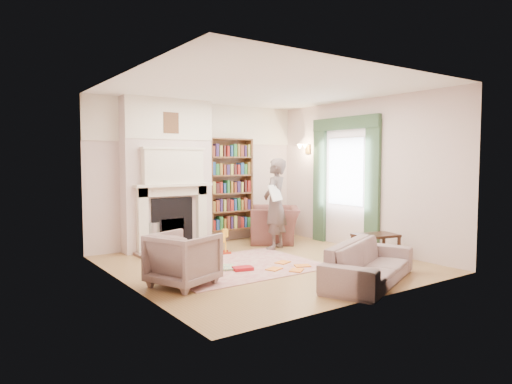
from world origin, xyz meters
TOP-DOWN VIEW (x-y plane):
  - floor at (0.00, 0.00)m, footprint 4.50×4.50m
  - ceiling at (0.00, 0.00)m, footprint 4.50×4.50m
  - wall_back at (0.00, 2.25)m, footprint 4.50×0.00m
  - wall_front at (0.00, -2.25)m, footprint 4.50×0.00m
  - wall_left at (-2.25, 0.00)m, footprint 0.00×4.50m
  - wall_right at (2.25, 0.00)m, footprint 0.00×4.50m
  - fireplace at (-0.75, 2.05)m, footprint 1.70×0.58m
  - bookcase at (0.65, 2.12)m, footprint 1.00×0.24m
  - window at (2.23, 0.40)m, footprint 0.02×0.90m
  - curtain_left at (2.20, -0.30)m, footprint 0.07×0.32m
  - curtain_right at (2.20, 1.10)m, footprint 0.07×0.32m
  - pelmet at (2.19, 0.40)m, footprint 0.09×1.70m
  - wall_sconce at (2.03, 1.50)m, footprint 0.20×0.24m
  - rug at (-0.45, 0.11)m, footprint 2.45×1.89m
  - armchair_reading at (1.34, 1.50)m, footprint 1.43×1.46m
  - armchair_left at (-1.63, -0.40)m, footprint 1.02×1.01m
  - sofa at (0.50, -1.73)m, footprint 2.03×1.44m
  - man_reading at (0.89, 0.90)m, footprint 0.74×0.67m
  - newspaper at (0.74, 0.70)m, footprint 0.44×0.33m
  - coffee_table at (1.63, -0.87)m, footprint 0.78×0.59m
  - paraffin_heater at (-1.12, 1.90)m, footprint 0.27×0.27m
  - rocking_horse at (-0.29, 1.07)m, footprint 0.54×0.30m
  - board_game at (-0.74, 0.07)m, footprint 0.47×0.47m
  - game_box_lid at (-0.54, -0.18)m, footprint 0.34×0.27m
  - comic_annuals at (0.15, -0.44)m, footprint 0.78×0.80m

SIDE VIEW (x-z plane):
  - floor at x=0.00m, z-range 0.00..0.00m
  - rug at x=-0.45m, z-range 0.00..0.01m
  - comic_annuals at x=0.15m, z-range 0.01..0.03m
  - board_game at x=-0.74m, z-range 0.01..0.04m
  - game_box_lid at x=-0.54m, z-range 0.01..0.06m
  - rocking_horse at x=-0.29m, z-range 0.00..0.45m
  - coffee_table at x=1.63m, z-range 0.00..0.45m
  - paraffin_heater at x=-1.12m, z-range 0.00..0.55m
  - sofa at x=0.50m, z-range 0.00..0.55m
  - armchair_left at x=-1.63m, z-range 0.00..0.72m
  - armchair_reading at x=1.34m, z-range 0.00..0.72m
  - man_reading at x=0.89m, z-range 0.00..1.71m
  - newspaper at x=0.74m, z-range 0.93..1.23m
  - bookcase at x=0.65m, z-range 0.25..2.10m
  - curtain_left at x=2.20m, z-range 0.00..2.40m
  - curtain_right at x=2.20m, z-range 0.00..2.40m
  - fireplace at x=-0.75m, z-range -0.01..2.79m
  - wall_back at x=0.00m, z-range -0.85..3.65m
  - wall_front at x=0.00m, z-range -0.85..3.65m
  - wall_left at x=-2.25m, z-range -0.85..3.65m
  - wall_right at x=2.25m, z-range -0.85..3.65m
  - window at x=2.23m, z-range 0.80..2.10m
  - wall_sconce at x=2.03m, z-range 1.78..2.02m
  - pelmet at x=2.19m, z-range 2.26..2.50m
  - ceiling at x=0.00m, z-range 2.80..2.80m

